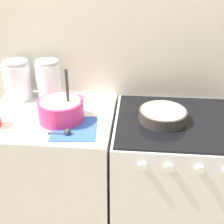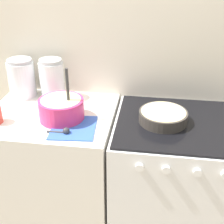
{
  "view_description": "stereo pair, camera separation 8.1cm",
  "coord_description": "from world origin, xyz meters",
  "views": [
    {
      "loc": [
        0.13,
        -1.19,
        1.71
      ],
      "look_at": [
        0.0,
        0.28,
        0.93
      ],
      "focal_mm": 50.0,
      "sensor_mm": 36.0,
      "label": 1
    },
    {
      "loc": [
        0.22,
        -1.18,
        1.71
      ],
      "look_at": [
        0.0,
        0.28,
        0.93
      ],
      "focal_mm": 50.0,
      "sensor_mm": 36.0,
      "label": 2
    }
  ],
  "objects": [
    {
      "name": "wall_back",
      "position": [
        0.0,
        0.64,
        1.2
      ],
      "size": [
        4.44,
        0.05,
        2.4
      ],
      "color": "beige",
      "rests_on": "ground_plane"
    },
    {
      "name": "countertop_cabinet",
      "position": [
        -0.36,
        0.31,
        0.44
      ],
      "size": [
        0.71,
        0.62,
        0.88
      ],
      "color": "silver",
      "rests_on": "ground_plane"
    },
    {
      "name": "stove",
      "position": [
        0.37,
        0.31,
        0.44
      ],
      "size": [
        0.71,
        0.63,
        0.88
      ],
      "color": "silver",
      "rests_on": "ground_plane"
    },
    {
      "name": "mixing_bowl",
      "position": [
        -0.27,
        0.26,
        0.95
      ],
      "size": [
        0.24,
        0.24,
        0.29
      ],
      "color": "#E0336B",
      "rests_on": "countertop_cabinet"
    },
    {
      "name": "baking_pan",
      "position": [
        0.27,
        0.3,
        0.92
      ],
      "size": [
        0.26,
        0.26,
        0.06
      ],
      "color": "#38332D",
      "rests_on": "stove"
    },
    {
      "name": "storage_jar_left",
      "position": [
        -0.6,
        0.52,
        0.98
      ],
      "size": [
        0.16,
        0.16,
        0.24
      ],
      "color": "silver",
      "rests_on": "countertop_cabinet"
    },
    {
      "name": "storage_jar_middle",
      "position": [
        -0.4,
        0.52,
        0.99
      ],
      "size": [
        0.15,
        0.15,
        0.25
      ],
      "color": "silver",
      "rests_on": "countertop_cabinet"
    },
    {
      "name": "recipe_page",
      "position": [
        -0.18,
        0.17,
        0.89
      ],
      "size": [
        0.25,
        0.27,
        0.01
      ],
      "color": "#3359B2",
      "rests_on": "countertop_cabinet"
    },
    {
      "name": "measuring_spoon",
      "position": [
        -0.22,
        0.1,
        0.9
      ],
      "size": [
        0.12,
        0.04,
        0.04
      ],
      "color": "#333338",
      "rests_on": "countertop_cabinet"
    }
  ]
}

